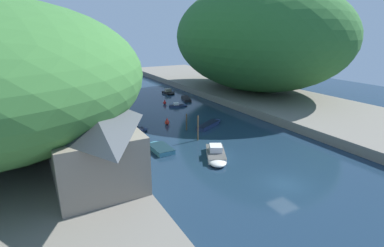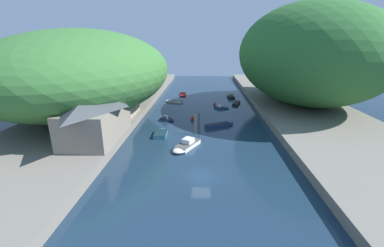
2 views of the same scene
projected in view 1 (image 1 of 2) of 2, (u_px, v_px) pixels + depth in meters
name	position (u px, v px, depth m)	size (l,w,h in m)	color
water_surface	(165.00, 115.00, 55.81)	(130.00, 130.00, 0.00)	#192D42
left_bank	(14.00, 132.00, 44.29)	(22.00, 120.00, 1.42)	slate
right_bank	(266.00, 97.00, 66.90)	(22.00, 120.00, 1.42)	slate
hillside_right	(256.00, 37.00, 68.38)	(33.25, 46.55, 24.10)	#2D662D
waterfront_building	(89.00, 133.00, 28.92)	(7.90, 14.85, 8.18)	gray
boathouse_shed	(65.00, 119.00, 40.42)	(7.19, 10.02, 4.41)	gray
boat_cabin_cruiser	(105.00, 96.00, 69.90)	(2.11, 6.39, 0.88)	red
boat_open_rowboat	(216.00, 155.00, 36.79)	(4.79, 6.49, 1.44)	silver
boat_small_dinghy	(169.00, 92.00, 73.68)	(2.34, 3.69, 1.22)	black
boat_far_right_bank	(159.00, 147.00, 39.56)	(2.36, 4.89, 0.62)	teal
boat_moored_right	(211.00, 124.00, 49.24)	(6.32, 4.24, 0.66)	navy
boat_navy_launch	(178.00, 105.00, 61.57)	(3.97, 2.10, 0.86)	navy
boat_yellow_tender	(106.00, 106.00, 60.92)	(5.32, 2.64, 0.53)	white
boat_red_skiff	(137.00, 129.00, 46.57)	(3.34, 1.83, 1.16)	navy
boat_white_cruiser	(186.00, 98.00, 67.98)	(3.01, 5.88, 0.54)	black
mooring_post_middle	(198.00, 128.00, 42.47)	(0.21, 0.21, 3.72)	brown
mooring_post_fourth	(186.00, 122.00, 46.95)	(0.22, 0.22, 2.71)	#4C3D2D
channel_buoy_near	(165.00, 103.00, 63.30)	(0.68, 0.68, 1.03)	red
channel_buoy_far	(167.00, 122.00, 49.87)	(0.79, 0.79, 1.19)	red
person_on_quay	(110.00, 154.00, 32.20)	(0.28, 0.41, 1.69)	#282D3D
person_by_boathouse	(93.00, 137.00, 37.38)	(0.31, 0.42, 1.69)	#282D3D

